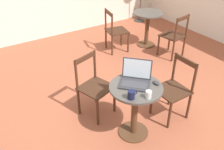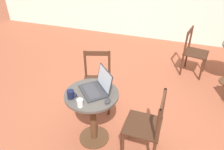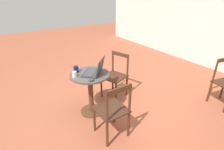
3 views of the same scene
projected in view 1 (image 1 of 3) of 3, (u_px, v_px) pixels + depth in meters
ground_plane at (127, 109)px, 3.75m from camera, size 16.00×16.00×0.00m
cafe_table_near at (135, 101)px, 3.06m from camera, size 0.64×0.64×0.75m
cafe_table_mid at (147, 22)px, 5.35m from camera, size 0.64×0.64×0.75m
chair_near_right at (174, 89)px, 3.41m from camera, size 0.42×0.42×0.88m
chair_near_back at (94, 86)px, 3.48m from camera, size 0.52×0.52×0.88m
chair_mid_left at (115, 31)px, 5.17m from camera, size 0.49×0.49×0.88m
chair_mid_front at (174, 36)px, 4.95m from camera, size 0.47×0.47×0.88m
laptop at (135, 79)px, 2.98m from camera, size 0.47×0.47×0.26m
mouse at (156, 83)px, 2.98m from camera, size 0.06×0.10×0.03m
mug at (131, 95)px, 2.72m from camera, size 0.12×0.08×0.10m
drinking_glass at (149, 95)px, 2.73m from camera, size 0.07×0.07×0.09m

